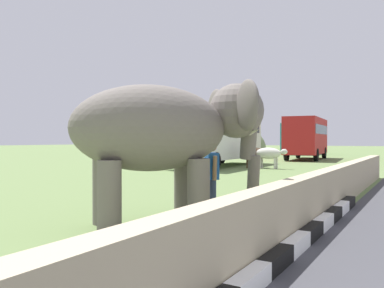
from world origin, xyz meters
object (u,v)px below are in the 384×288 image
at_px(person_handler, 212,174).
at_px(bus_white, 218,134).
at_px(cow_mid, 269,154).
at_px(cow_near, 254,153).
at_px(elephant, 168,130).
at_px(bus_red, 306,135).
at_px(bus_teal, 298,136).

height_order(person_handler, bus_white, bus_white).
distance_m(bus_white, cow_mid, 3.69).
bearing_deg(cow_near, elephant, -164.12).
bearing_deg(bus_red, cow_mid, -175.45).
xyz_separation_m(bus_teal, cow_near, (-23.80, -4.08, -1.21)).
distance_m(elephant, cow_mid, 15.78).
bearing_deg(bus_teal, bus_red, -161.26).
bearing_deg(bus_teal, bus_white, -176.23).
relative_size(bus_white, cow_near, 4.78).
height_order(elephant, bus_teal, bus_teal).
height_order(person_handler, bus_red, bus_red).
xyz_separation_m(person_handler, bus_red, (26.05, 4.75, 1.15)).
distance_m(person_handler, bus_white, 16.29).
bearing_deg(elephant, person_handler, -17.75).
xyz_separation_m(bus_white, bus_teal, (23.57, 1.55, -0.00)).
height_order(elephant, bus_white, bus_white).
bearing_deg(bus_teal, cow_near, -170.28).
height_order(elephant, cow_near, elephant).
bearing_deg(bus_white, cow_mid, -95.17).
relative_size(elephant, bus_white, 0.43).
bearing_deg(cow_near, bus_teal, 9.72).
relative_size(bus_teal, cow_near, 4.37).
xyz_separation_m(person_handler, cow_near, (14.29, 4.76, -0.06)).
height_order(bus_teal, cow_near, bus_teal).
distance_m(bus_white, bus_red, 11.79).
bearing_deg(cow_near, cow_mid, -94.84).
bearing_deg(person_handler, elephant, 162.25).
bearing_deg(cow_mid, cow_near, 85.16).
height_order(elephant, cow_mid, elephant).
bearing_deg(cow_near, bus_red, -0.04).
xyz_separation_m(bus_red, bus_teal, (12.05, 4.09, 0.00)).
bearing_deg(bus_red, bus_teal, 18.74).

